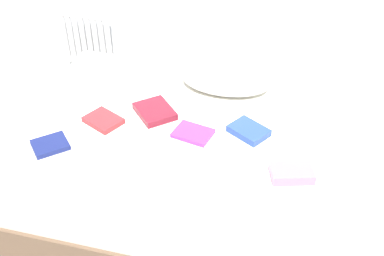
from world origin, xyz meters
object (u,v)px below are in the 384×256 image
(bed, at_px, (190,164))
(textbook_navy, at_px, (50,145))
(textbook_pink, at_px, (292,173))
(textbook_white, at_px, (213,178))
(textbook_maroon, at_px, (155,111))
(radiator, at_px, (86,39))
(textbook_red, at_px, (103,120))
(textbook_blue, at_px, (249,131))
(textbook_purple, at_px, (193,133))
(pillow, at_px, (226,80))

(bed, height_order, textbook_navy, textbook_navy)
(textbook_pink, relative_size, textbook_white, 1.09)
(textbook_pink, bearing_deg, textbook_maroon, 140.32)
(radiator, bearing_deg, textbook_white, -48.10)
(textbook_pink, xyz_separation_m, textbook_red, (-1.07, 0.19, -0.01))
(bed, bearing_deg, textbook_red, -174.15)
(textbook_red, relative_size, textbook_blue, 0.99)
(bed, relative_size, textbook_blue, 9.87)
(textbook_pink, height_order, textbook_maroon, textbook_pink)
(textbook_pink, xyz_separation_m, textbook_blue, (-0.26, 0.30, -0.01))
(bed, bearing_deg, textbook_purple, -52.04)
(bed, relative_size, textbook_navy, 11.21)
(radiator, distance_m, textbook_white, 2.12)
(textbook_purple, bearing_deg, textbook_red, -166.01)
(pillow, xyz_separation_m, textbook_navy, (-0.79, -0.81, -0.04))
(textbook_blue, bearing_deg, pillow, 148.17)
(textbook_white, xyz_separation_m, textbook_purple, (-0.19, 0.34, -0.01))
(pillow, height_order, textbook_white, pillow)
(radiator, relative_size, pillow, 0.82)
(bed, relative_size, textbook_red, 9.98)
(textbook_maroon, bearing_deg, bed, 24.28)
(textbook_blue, bearing_deg, textbook_red, -141.08)
(textbook_white, height_order, textbook_purple, textbook_white)
(pillow, height_order, textbook_blue, pillow)
(bed, distance_m, textbook_red, 0.57)
(radiator, distance_m, textbook_red, 1.45)
(bed, xyz_separation_m, textbook_purple, (0.03, -0.04, 0.26))
(textbook_red, bearing_deg, textbook_white, 1.58)
(textbook_pink, bearing_deg, textbook_red, 153.11)
(textbook_red, distance_m, textbook_blue, 0.82)
(radiator, height_order, textbook_red, radiator)
(textbook_pink, relative_size, textbook_navy, 1.16)
(textbook_navy, bearing_deg, radiator, 65.40)
(radiator, relative_size, textbook_red, 2.26)
(pillow, relative_size, textbook_purple, 2.71)
(textbook_red, height_order, textbook_maroon, textbook_maroon)
(pillow, bearing_deg, textbook_white, -82.73)
(bed, distance_m, radiator, 1.70)
(textbook_white, distance_m, textbook_purple, 0.39)
(radiator, distance_m, textbook_maroon, 1.47)
(pillow, xyz_separation_m, textbook_maroon, (-0.34, -0.39, -0.03))
(bed, height_order, textbook_maroon, textbook_maroon)
(textbook_red, distance_m, textbook_maroon, 0.30)
(pillow, relative_size, textbook_red, 2.74)
(radiator, relative_size, textbook_white, 2.39)
(textbook_maroon, distance_m, textbook_purple, 0.30)
(textbook_white, relative_size, textbook_maroon, 0.81)
(bed, xyz_separation_m, textbook_white, (0.21, -0.37, 0.28))
(textbook_red, height_order, textbook_white, textbook_white)
(textbook_white, distance_m, textbook_blue, 0.44)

